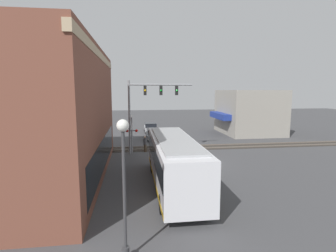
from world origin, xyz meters
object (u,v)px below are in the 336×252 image
at_px(parked_car_grey, 154,134).
at_px(city_bus, 174,160).
at_px(crossing_signal, 132,131).
at_px(pedestrian_at_crossing, 145,144).
at_px(pedestrian_near_bus, 200,167).
at_px(streetlamp, 124,179).
at_px(parked_car_silver, 151,128).

bearing_deg(parked_car_grey, city_bus, 180.00).
relative_size(crossing_signal, pedestrian_at_crossing, 2.35).
height_order(crossing_signal, pedestrian_near_bus, crossing_signal).
relative_size(streetlamp, parked_car_grey, 1.18).
height_order(crossing_signal, parked_car_grey, crossing_signal).
relative_size(city_bus, parked_car_silver, 2.53).
bearing_deg(crossing_signal, pedestrian_at_crossing, -64.43).
bearing_deg(streetlamp, parked_car_silver, -5.56).
distance_m(city_bus, pedestrian_at_crossing, 10.13).
bearing_deg(parked_car_silver, pedestrian_at_crossing, 173.76).
distance_m(city_bus, parked_car_grey, 16.87).
relative_size(city_bus, pedestrian_near_bus, 5.94).
relative_size(parked_car_silver, pedestrian_near_bus, 2.35).
height_order(crossing_signal, streetlamp, streetlamp).
bearing_deg(streetlamp, pedestrian_at_crossing, -5.06).
distance_m(crossing_signal, pedestrian_near_bus, 9.69).
height_order(crossing_signal, pedestrian_at_crossing, crossing_signal).
relative_size(parked_car_grey, pedestrian_near_bus, 2.47).
xyz_separation_m(city_bus, streetlamp, (-7.04, 2.90, 1.34)).
bearing_deg(parked_car_silver, parked_car_grey, 180.00).
relative_size(parked_car_grey, parked_car_silver, 1.05).
relative_size(streetlamp, pedestrian_near_bus, 2.90).
bearing_deg(parked_car_grey, streetlamp, 173.08).
height_order(parked_car_silver, pedestrian_near_bus, pedestrian_near_bus).
bearing_deg(pedestrian_at_crossing, city_bus, -172.08).
xyz_separation_m(city_bus, parked_car_grey, (16.83, -0.00, -1.16)).
distance_m(city_bus, streetlamp, 7.73).
height_order(city_bus, parked_car_grey, city_bus).
distance_m(crossing_signal, streetlamp, 16.42).
xyz_separation_m(city_bus, pedestrian_at_crossing, (9.98, 1.39, -0.97)).
height_order(streetlamp, parked_car_grey, streetlamp).
bearing_deg(streetlamp, parked_car_grey, -6.92).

